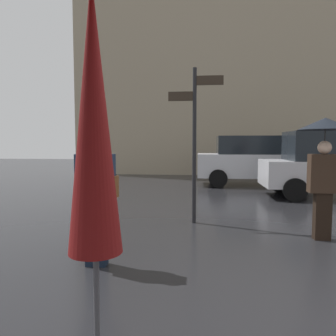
# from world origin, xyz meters

# --- Properties ---
(folded_patio_umbrella_near) EXTENTS (0.38, 0.38, 2.55)m
(folded_patio_umbrella_near) POSITION_xyz_m (-1.58, -0.60, 1.67)
(folded_patio_umbrella_near) COLOR black
(folded_patio_umbrella_near) RESTS_ON ground
(pedestrian_with_umbrella) EXTENTS (0.87, 0.87, 2.02)m
(pedestrian_with_umbrella) POSITION_xyz_m (1.05, 3.13, 1.51)
(pedestrian_with_umbrella) COLOR black
(pedestrian_with_umbrella) RESTS_ON ground
(pedestrian_with_bag) EXTENTS (0.52, 0.24, 1.69)m
(pedestrian_with_bag) POSITION_xyz_m (-2.31, 1.63, 0.96)
(pedestrian_with_bag) COLOR black
(pedestrian_with_bag) RESTS_ON ground
(parked_car_left) EXTENTS (4.27, 1.96, 1.89)m
(parked_car_left) POSITION_xyz_m (0.98, 10.22, 0.97)
(parked_car_left) COLOR silver
(parked_car_left) RESTS_ON ground
(parked_car_right) EXTENTS (4.10, 1.88, 1.96)m
(parked_car_right) POSITION_xyz_m (2.87, 7.57, 0.99)
(parked_car_right) COLOR silver
(parked_car_right) RESTS_ON ground
(street_signpost) EXTENTS (1.08, 0.08, 3.09)m
(street_signpost) POSITION_xyz_m (-1.10, 4.06, 1.87)
(street_signpost) COLOR black
(street_signpost) RESTS_ON ground
(building_block) EXTENTS (15.15, 2.64, 15.26)m
(building_block) POSITION_xyz_m (0.00, 15.36, 7.63)
(building_block) COLOR gray
(building_block) RESTS_ON ground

